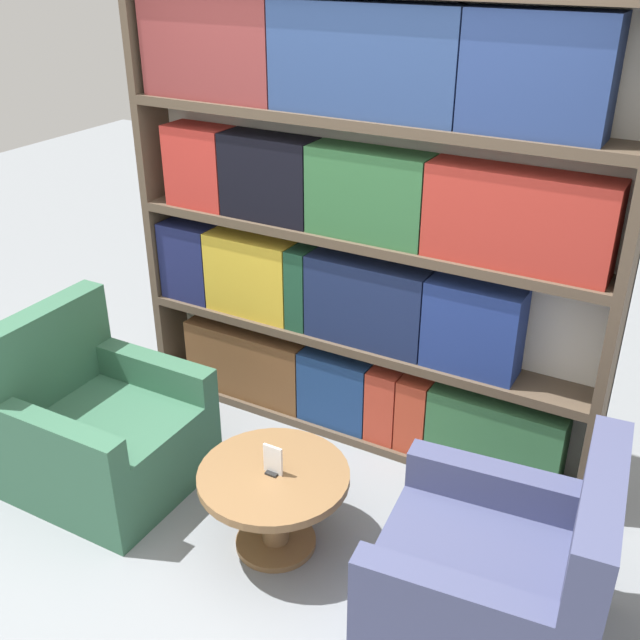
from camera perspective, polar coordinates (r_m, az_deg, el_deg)
ground_plane at (r=3.57m, az=-7.81°, el=-19.20°), size 14.00×14.00×0.00m
bookshelf at (r=3.88m, az=2.73°, el=6.46°), size 2.65×0.30×2.39m
armchair_left at (r=4.06m, az=-16.46°, el=-8.07°), size 0.86×0.81×0.92m
armchair_right at (r=3.20m, az=13.30°, el=-18.97°), size 0.93×0.89×0.92m
coffee_table at (r=3.51m, az=-3.51°, el=-13.06°), size 0.69×0.69×0.42m
table_sign at (r=3.40m, az=-3.60°, el=-10.73°), size 0.09×0.06×0.14m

